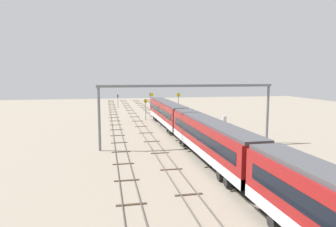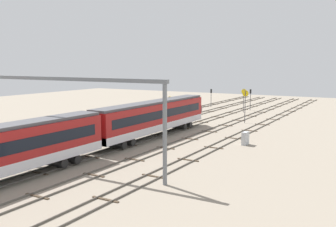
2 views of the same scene
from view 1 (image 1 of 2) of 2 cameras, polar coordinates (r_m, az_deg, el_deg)
name	(u,v)px [view 1 (image 1 of 2)]	position (r m, az deg, el deg)	size (l,w,h in m)	color
ground_plane	(166,126)	(61.09, -0.44, -2.29)	(150.27, 150.27, 0.00)	gray
track_near_foreground	(212,124)	(63.67, 8.26, -1.92)	(134.27, 2.40, 0.16)	#59544C
track_second_near	(189,125)	(62.20, 4.00, -2.08)	(134.27, 2.40, 0.16)	#59544C
track_with_train	(166,125)	(61.08, -0.44, -2.23)	(134.27, 2.40, 0.16)	#59544C
track_second_far	(141,126)	(60.35, -5.02, -2.37)	(134.27, 2.40, 0.16)	#59544C
track_far_background	(116,127)	(60.01, -9.69, -2.50)	(134.27, 2.40, 0.16)	#59544C
train	(207,138)	(36.49, 7.22, -4.55)	(75.20, 3.24, 4.80)	maroon
overhead_gantry	(188,98)	(42.55, 3.80, 2.93)	(0.40, 24.94, 8.76)	slate
speed_sign_near_foreground	(178,100)	(78.63, 1.96, 2.55)	(0.14, 1.07, 5.57)	#4C4C51
speed_sign_mid_trackside	(146,107)	(68.35, -4.20, 1.30)	(0.14, 0.88, 4.76)	#4C4C51
speed_sign_far_trackside	(152,98)	(90.93, -3.01, 2.87)	(0.14, 1.03, 4.86)	#4C4C51
signal_light_trackside_approach	(118,99)	(95.81, -9.34, 2.69)	(0.31, 0.32, 4.14)	#4C4C51
signal_light_trackside_departure	(150,98)	(95.10, -3.34, 2.88)	(0.31, 0.32, 4.53)	#4C4C51
relay_cabinet	(224,120)	(64.77, 10.40, -1.15)	(1.24, 0.62, 1.61)	#B2B7BC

